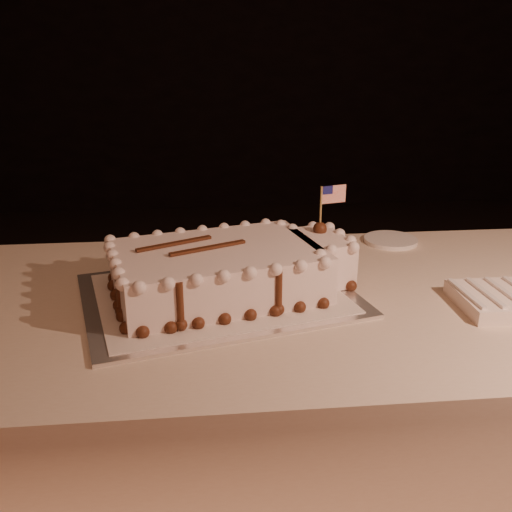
{
  "coord_description": "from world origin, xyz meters",
  "views": [
    {
      "loc": [
        -0.25,
        -0.49,
        1.26
      ],
      "look_at": [
        -0.14,
        0.61,
        0.84
      ],
      "focal_mm": 40.0,
      "sensor_mm": 36.0,
      "label": 1
    }
  ],
  "objects": [
    {
      "name": "side_plate",
      "position": [
        0.26,
        0.92,
        0.76
      ],
      "size": [
        0.14,
        0.14,
        0.01
      ],
      "primitive_type": "cylinder",
      "color": "white",
      "rests_on": "banquet_table"
    },
    {
      "name": "sheet_cake",
      "position": [
        -0.19,
        0.62,
        0.81
      ],
      "size": [
        0.54,
        0.38,
        0.21
      ],
      "color": "white",
      "rests_on": "doily"
    },
    {
      "name": "cake_board",
      "position": [
        -0.22,
        0.61,
        0.75
      ],
      "size": [
        0.64,
        0.54,
        0.01
      ],
      "primitive_type": "cube",
      "rotation": [
        0.0,
        0.0,
        0.24
      ],
      "color": "silver",
      "rests_on": "banquet_table"
    },
    {
      "name": "banquet_table",
      "position": [
        0.0,
        0.6,
        0.38
      ],
      "size": [
        2.4,
        0.8,
        0.75
      ],
      "primitive_type": "cube",
      "color": "beige",
      "rests_on": "ground"
    },
    {
      "name": "doily",
      "position": [
        -0.22,
        0.61,
        0.76
      ],
      "size": [
        0.57,
        0.48,
        0.0
      ],
      "primitive_type": "cube",
      "rotation": [
        0.0,
        0.0,
        0.24
      ],
      "color": "silver",
      "rests_on": "cake_board"
    }
  ]
}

